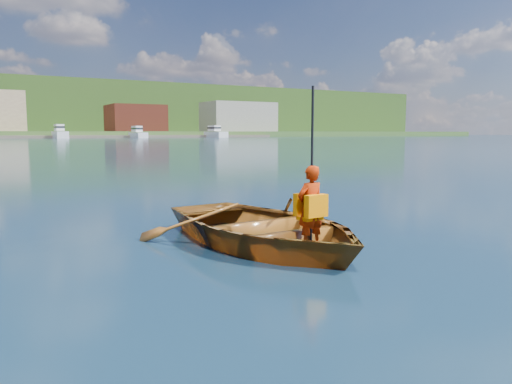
% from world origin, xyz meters
% --- Properties ---
extents(ground, '(600.00, 600.00, 0.00)m').
position_xyz_m(ground, '(0.00, 0.00, 0.00)').
color(ground, '#132B3B').
rests_on(ground, ground).
extents(rowboat, '(3.20, 4.25, 0.83)m').
position_xyz_m(rowboat, '(-0.76, -0.34, 0.27)').
color(rowboat, maroon).
rests_on(rowboat, ground).
extents(child_paddler, '(0.43, 0.37, 2.19)m').
position_xyz_m(child_paddler, '(-0.53, -1.23, 0.68)').
color(child_paddler, '#A02203').
rests_on(child_paddler, ground).
extents(dock, '(160.04, 6.54, 0.80)m').
position_xyz_m(dock, '(8.45, 148.00, 0.40)').
color(dock, brown).
rests_on(dock, ground).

